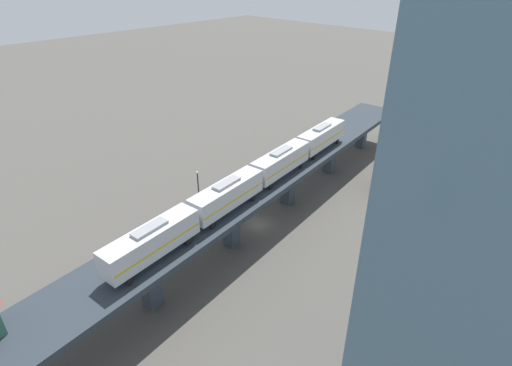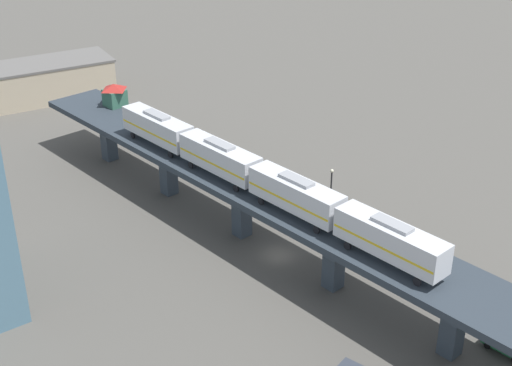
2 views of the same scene
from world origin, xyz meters
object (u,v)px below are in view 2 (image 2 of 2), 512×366
Objects in this scene: subway_train at (256,175)px; street_car_white at (280,201)px; street_car_green at (507,344)px; street_lamp at (331,189)px; signal_hut at (115,94)px; warehouse_building at (33,82)px; street_car_silver at (243,175)px.

subway_train is 14.75m from street_car_white.
street_car_white is 35.72m from street_car_green.
signal_hut is at bearing 109.92° from street_lamp.
subway_train is 31.46m from street_car_green.
subway_train is at bearing -175.88° from street_lamp.
street_car_white is 0.68× the size of street_lamp.
street_car_green is at bearing -97.29° from street_lamp.
signal_hut is at bearing 107.70° from street_car_white.
warehouse_building is (-10.98, 58.42, 2.47)m from street_car_white.
street_car_white is at bearing 119.45° from street_lamp.
signal_hut is 0.77× the size of street_car_green.
street_car_white is 1.05× the size of street_car_silver.
street_car_green is at bearing -73.14° from subway_train.
warehouse_building is at bearing 93.66° from signal_hut.
signal_hut is at bearing 116.61° from street_car_silver.
subway_train is 10.60× the size of street_car_white.
street_car_white is 7.64m from street_lamp.
street_lamp is 66.06m from warehouse_building.
street_car_white is 1.03× the size of street_car_green.
street_car_white is 0.16× the size of warehouse_building.
signal_hut reaches higher than warehouse_building.
street_car_green is 0.15× the size of warehouse_building.
street_lamp is (12.52, 0.90, -6.13)m from subway_train.
street_car_silver is (9.62, -19.21, -8.55)m from signal_hut.
warehouse_building is (-10.60, 94.14, 2.47)m from street_car_green.
subway_train is 14.05× the size of signal_hut.
signal_hut is 37.01m from street_lamp.
subway_train reaches higher than street_car_green.
subway_train reaches higher than signal_hut.
subway_train reaches higher than street_car_white.
street_car_white is at bearing 37.40° from subway_train.
street_lamp reaches higher than warehouse_building.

